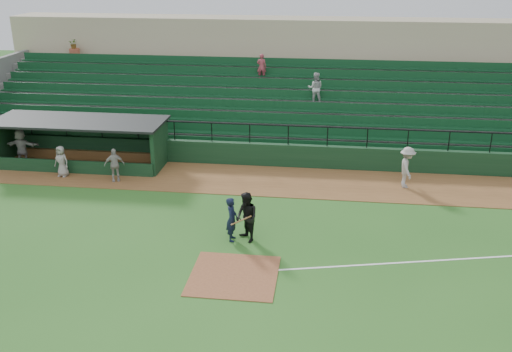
# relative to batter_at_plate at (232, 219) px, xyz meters

# --- Properties ---
(ground) EXTENTS (90.00, 90.00, 0.00)m
(ground) POSITION_rel_batter_at_plate_xyz_m (0.50, -1.65, -0.89)
(ground) COLOR #275A1D
(ground) RESTS_ON ground
(warning_track) EXTENTS (40.00, 4.00, 0.03)m
(warning_track) POSITION_rel_batter_at_plate_xyz_m (0.50, 6.35, -0.87)
(warning_track) COLOR brown
(warning_track) RESTS_ON ground
(home_plate_dirt) EXTENTS (3.00, 3.00, 0.03)m
(home_plate_dirt) POSITION_rel_batter_at_plate_xyz_m (0.50, -2.65, -0.87)
(home_plate_dirt) COLOR brown
(home_plate_dirt) RESTS_ON ground
(foul_line) EXTENTS (17.49, 4.44, 0.01)m
(foul_line) POSITION_rel_batter_at_plate_xyz_m (8.50, -0.45, -0.88)
(foul_line) COLOR white
(foul_line) RESTS_ON ground
(stadium_structure) EXTENTS (38.00, 13.08, 6.40)m
(stadium_structure) POSITION_rel_batter_at_plate_xyz_m (0.50, 14.81, 1.42)
(stadium_structure) COLOR black
(stadium_structure) RESTS_ON ground
(dugout) EXTENTS (8.90, 3.20, 2.42)m
(dugout) POSITION_rel_batter_at_plate_xyz_m (-9.25, 7.91, 0.45)
(dugout) COLOR black
(dugout) RESTS_ON ground
(batter_at_plate) EXTENTS (1.03, 0.70, 1.77)m
(batter_at_plate) POSITION_rel_batter_at_plate_xyz_m (0.00, 0.00, 0.00)
(batter_at_plate) COLOR black
(batter_at_plate) RESTS_ON ground
(umpire) EXTENTS (1.18, 1.21, 1.97)m
(umpire) POSITION_rel_batter_at_plate_xyz_m (0.57, 0.03, 0.10)
(umpire) COLOR black
(umpire) RESTS_ON ground
(runner) EXTENTS (0.82, 1.32, 1.97)m
(runner) POSITION_rel_batter_at_plate_xyz_m (7.28, 6.36, 0.13)
(runner) COLOR #9E9994
(runner) RESTS_ON warning_track
(dugout_player_a) EXTENTS (1.05, 0.76, 1.65)m
(dugout_player_a) POSITION_rel_batter_at_plate_xyz_m (-6.68, 5.37, -0.03)
(dugout_player_a) COLOR #A8A39D
(dugout_player_a) RESTS_ON warning_track
(dugout_player_b) EXTENTS (0.85, 0.65, 1.56)m
(dugout_player_b) POSITION_rel_batter_at_plate_xyz_m (-9.50, 5.64, -0.07)
(dugout_player_b) COLOR gray
(dugout_player_b) RESTS_ON warning_track
(dugout_player_c) EXTENTS (1.76, 0.59, 1.88)m
(dugout_player_c) POSITION_rel_batter_at_plate_xyz_m (-12.38, 7.14, 0.09)
(dugout_player_c) COLOR #9E9A94
(dugout_player_c) RESTS_ON warning_track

